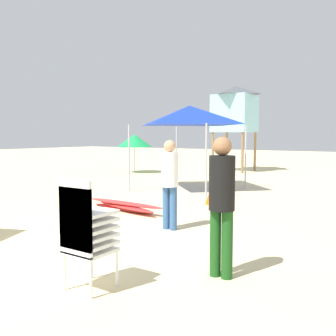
# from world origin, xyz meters

# --- Properties ---
(ground) EXTENTS (80.00, 80.00, 0.00)m
(ground) POSITION_xyz_m (0.00, 0.00, 0.00)
(ground) COLOR beige
(stacked_plastic_chairs) EXTENTS (0.48, 0.48, 1.29)m
(stacked_plastic_chairs) POSITION_xyz_m (1.66, -0.96, 0.74)
(stacked_plastic_chairs) COLOR white
(stacked_plastic_chairs) RESTS_ON ground
(surfboard_pile) EXTENTS (2.28, 0.65, 0.24)m
(surfboard_pile) POSITION_xyz_m (-0.95, 2.75, 0.12)
(surfboard_pile) COLOR red
(surfboard_pile) RESTS_ON ground
(lifeguard_near_left) EXTENTS (0.32, 0.32, 1.75)m
(lifeguard_near_left) POSITION_xyz_m (2.75, 0.29, 1.01)
(lifeguard_near_left) COLOR #194C19
(lifeguard_near_left) RESTS_ON ground
(lifeguard_near_center) EXTENTS (0.32, 0.32, 1.68)m
(lifeguard_near_center) POSITION_xyz_m (0.88, 1.94, 0.96)
(lifeguard_near_center) COLOR #33598C
(lifeguard_near_center) RESTS_ON ground
(popup_canopy) EXTENTS (2.81, 2.81, 2.73)m
(popup_canopy) POSITION_xyz_m (-1.57, 6.70, 2.41)
(popup_canopy) COLOR #B2B2B7
(popup_canopy) RESTS_ON ground
(lifeguard_tower) EXTENTS (1.98, 1.98, 4.18)m
(lifeguard_tower) POSITION_xyz_m (-3.05, 13.48, 3.06)
(lifeguard_tower) COLOR olive
(lifeguard_tower) RESTS_ON ground
(beach_umbrella_far) EXTENTS (1.69, 1.69, 1.81)m
(beach_umbrella_far) POSITION_xyz_m (-6.62, 10.07, 1.52)
(beach_umbrella_far) COLOR beige
(beach_umbrella_far) RESTS_ON ground
(traffic_cone_near) EXTENTS (0.39, 0.39, 0.55)m
(traffic_cone_near) POSITION_xyz_m (0.32, 4.73, 0.28)
(traffic_cone_near) COLOR orange
(traffic_cone_near) RESTS_ON ground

